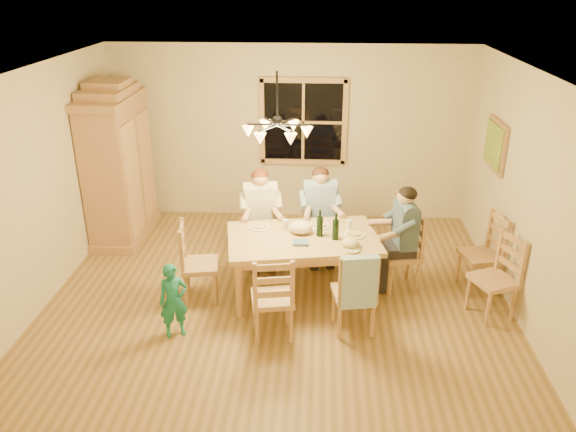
# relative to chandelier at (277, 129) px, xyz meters

# --- Properties ---
(floor) EXTENTS (5.50, 5.50, 0.00)m
(floor) POSITION_rel_chandelier_xyz_m (0.00, 0.00, -2.08)
(floor) COLOR brown
(floor) RESTS_ON ground
(ceiling) EXTENTS (5.50, 5.00, 0.02)m
(ceiling) POSITION_rel_chandelier_xyz_m (0.00, 0.00, 0.62)
(ceiling) COLOR white
(ceiling) RESTS_ON wall_back
(wall_back) EXTENTS (5.50, 0.02, 2.70)m
(wall_back) POSITION_rel_chandelier_xyz_m (0.00, 2.50, -0.73)
(wall_back) COLOR #C3B68A
(wall_back) RESTS_ON floor
(wall_left) EXTENTS (0.02, 5.00, 2.70)m
(wall_left) POSITION_rel_chandelier_xyz_m (-2.75, 0.00, -0.73)
(wall_left) COLOR #C3B68A
(wall_left) RESTS_ON floor
(wall_right) EXTENTS (0.02, 5.00, 2.70)m
(wall_right) POSITION_rel_chandelier_xyz_m (2.75, 0.00, -0.73)
(wall_right) COLOR #C3B68A
(wall_right) RESTS_ON floor
(window) EXTENTS (1.30, 0.06, 1.30)m
(window) POSITION_rel_chandelier_xyz_m (0.20, 2.47, -0.53)
(window) COLOR black
(window) RESTS_ON wall_back
(painting) EXTENTS (0.06, 0.78, 0.64)m
(painting) POSITION_rel_chandelier_xyz_m (2.71, 1.20, -0.48)
(painting) COLOR #9B6C43
(painting) RESTS_ON wall_right
(chandelier) EXTENTS (0.77, 0.68, 0.71)m
(chandelier) POSITION_rel_chandelier_xyz_m (0.00, 0.00, 0.00)
(chandelier) COLOR black
(chandelier) RESTS_ON ceiling
(armoire) EXTENTS (0.66, 1.40, 2.30)m
(armoire) POSITION_rel_chandelier_xyz_m (-2.42, 1.60, -1.02)
(armoire) COLOR #9B6C43
(armoire) RESTS_ON floor
(dining_table) EXTENTS (1.92, 1.37, 0.76)m
(dining_table) POSITION_rel_chandelier_xyz_m (0.29, 0.09, -1.42)
(dining_table) COLOR tan
(dining_table) RESTS_ON floor
(chair_far_left) EXTENTS (0.51, 0.49, 0.99)m
(chair_far_left) POSITION_rel_chandelier_xyz_m (-0.29, 0.83, -1.77)
(chair_far_left) COLOR tan
(chair_far_left) RESTS_ON floor
(chair_far_right) EXTENTS (0.51, 0.49, 0.99)m
(chair_far_right) POSITION_rel_chandelier_xyz_m (0.48, 0.97, -1.77)
(chair_far_right) COLOR tan
(chair_far_right) RESTS_ON floor
(chair_near_left) EXTENTS (0.51, 0.49, 0.99)m
(chair_near_left) POSITION_rel_chandelier_xyz_m (-0.00, -0.81, -1.77)
(chair_near_left) COLOR tan
(chair_near_left) RESTS_ON floor
(chair_near_right) EXTENTS (0.51, 0.49, 0.99)m
(chair_near_right) POSITION_rel_chandelier_xyz_m (0.87, -0.66, -1.77)
(chair_near_right) COLOR tan
(chair_near_right) RESTS_ON floor
(chair_end_left) EXTENTS (0.49, 0.51, 0.99)m
(chair_end_left) POSITION_rel_chandelier_xyz_m (-0.92, -0.13, -1.77)
(chair_end_left) COLOR tan
(chair_end_left) RESTS_ON floor
(chair_end_right) EXTENTS (0.49, 0.51, 0.99)m
(chair_end_right) POSITION_rel_chandelier_xyz_m (1.49, 0.30, -1.77)
(chair_end_right) COLOR tan
(chair_end_right) RESTS_ON floor
(adult_woman) EXTENTS (0.45, 0.48, 0.87)m
(adult_woman) POSITION_rel_chandelier_xyz_m (-0.29, 0.83, -1.24)
(adult_woman) COLOR beige
(adult_woman) RESTS_ON floor
(adult_plaid_man) EXTENTS (0.45, 0.48, 0.87)m
(adult_plaid_man) POSITION_rel_chandelier_xyz_m (0.48, 0.97, -1.24)
(adult_plaid_man) COLOR #376197
(adult_plaid_man) RESTS_ON floor
(adult_slate_man) EXTENTS (0.48, 0.45, 0.87)m
(adult_slate_man) POSITION_rel_chandelier_xyz_m (1.49, 0.30, -1.24)
(adult_slate_man) COLOR #43576C
(adult_slate_man) RESTS_ON floor
(towel) EXTENTS (0.39, 0.16, 0.58)m
(towel) POSITION_rel_chandelier_xyz_m (0.90, -0.85, -1.38)
(towel) COLOR #93B4C8
(towel) RESTS_ON chair_near_right
(wine_bottle_a) EXTENTS (0.08, 0.08, 0.33)m
(wine_bottle_a) POSITION_rel_chandelier_xyz_m (0.48, 0.12, -1.15)
(wine_bottle_a) COLOR black
(wine_bottle_a) RESTS_ON dining_table
(wine_bottle_b) EXTENTS (0.08, 0.08, 0.33)m
(wine_bottle_b) POSITION_rel_chandelier_xyz_m (0.67, 0.04, -1.15)
(wine_bottle_b) COLOR black
(wine_bottle_b) RESTS_ON dining_table
(plate_woman) EXTENTS (0.26, 0.26, 0.02)m
(plate_woman) POSITION_rel_chandelier_xyz_m (-0.26, 0.31, -1.31)
(plate_woman) COLOR white
(plate_woman) RESTS_ON dining_table
(plate_plaid) EXTENTS (0.26, 0.26, 0.02)m
(plate_plaid) POSITION_rel_chandelier_xyz_m (0.48, 0.39, -1.31)
(plate_plaid) COLOR white
(plate_plaid) RESTS_ON dining_table
(plate_slate) EXTENTS (0.26, 0.26, 0.02)m
(plate_slate) POSITION_rel_chandelier_xyz_m (0.90, 0.16, -1.31)
(plate_slate) COLOR white
(plate_slate) RESTS_ON dining_table
(wine_glass_a) EXTENTS (0.06, 0.06, 0.14)m
(wine_glass_a) POSITION_rel_chandelier_xyz_m (0.07, 0.25, -1.25)
(wine_glass_a) COLOR silver
(wine_glass_a) RESTS_ON dining_table
(wine_glass_b) EXTENTS (0.06, 0.06, 0.14)m
(wine_glass_b) POSITION_rel_chandelier_xyz_m (0.84, 0.29, -1.25)
(wine_glass_b) COLOR silver
(wine_glass_b) RESTS_ON dining_table
(cap) EXTENTS (0.20, 0.20, 0.11)m
(cap) POSITION_rel_chandelier_xyz_m (0.84, -0.16, -1.26)
(cap) COLOR #C8B885
(cap) RESTS_ON dining_table
(napkin) EXTENTS (0.20, 0.17, 0.03)m
(napkin) POSITION_rel_chandelier_xyz_m (0.27, -0.11, -1.30)
(napkin) COLOR slate
(napkin) RESTS_ON dining_table
(cloth_bundle) EXTENTS (0.28, 0.22, 0.15)m
(cloth_bundle) POSITION_rel_chandelier_xyz_m (0.26, 0.18, -1.24)
(cloth_bundle) COLOR beige
(cloth_bundle) RESTS_ON dining_table
(child) EXTENTS (0.37, 0.31, 0.85)m
(child) POSITION_rel_chandelier_xyz_m (-1.06, -0.88, -1.65)
(child) COLOR #1B7B69
(child) RESTS_ON floor
(chair_spare_front) EXTENTS (0.56, 0.57, 0.99)m
(chair_spare_front) POSITION_rel_chandelier_xyz_m (2.45, -0.29, -1.77)
(chair_spare_front) COLOR tan
(chair_spare_front) RESTS_ON floor
(chair_spare_back) EXTENTS (0.51, 0.52, 0.99)m
(chair_spare_back) POSITION_rel_chandelier_xyz_m (2.45, 0.30, -1.77)
(chair_spare_back) COLOR tan
(chair_spare_back) RESTS_ON floor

